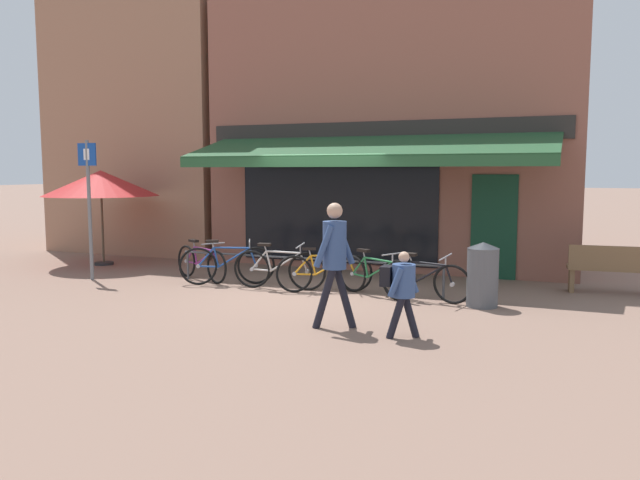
{
  "coord_description": "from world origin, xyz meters",
  "views": [
    {
      "loc": [
        4.47,
        -9.87,
        2.16
      ],
      "look_at": [
        0.69,
        -0.55,
        1.05
      ],
      "focal_mm": 35.0,
      "sensor_mm": 36.0,
      "label": 1
    }
  ],
  "objects": [
    {
      "name": "pedestrian_adult",
      "position": [
        1.47,
        -1.95,
        1.07
      ],
      "size": [
        0.58,
        0.56,
        1.75
      ],
      "rotation": [
        0.0,
        0.0,
        0.07
      ],
      "color": "black",
      "rests_on": "ground_plane"
    },
    {
      "name": "park_bench",
      "position": [
        5.23,
        2.12,
        0.46
      ],
      "size": [
        1.63,
        0.56,
        0.87
      ],
      "rotation": [
        0.0,
        0.0,
        0.08
      ],
      "color": "brown",
      "rests_on": "ground_plane"
    },
    {
      "name": "bicycle_orange",
      "position": [
        0.38,
        0.42,
        0.36
      ],
      "size": [
        1.62,
        0.91,
        0.82
      ],
      "rotation": [
        -0.11,
        0.0,
        0.46
      ],
      "color": "black",
      "rests_on": "ground_plane"
    },
    {
      "name": "shop_front",
      "position": [
        0.56,
        4.46,
        3.17
      ],
      "size": [
        8.23,
        4.83,
        6.35
      ],
      "color": "#8E5647",
      "rests_on": "ground_plane"
    },
    {
      "name": "bicycle_silver",
      "position": [
        -0.47,
        0.32,
        0.38
      ],
      "size": [
        1.77,
        0.52,
        0.86
      ],
      "rotation": [
        0.07,
        0.0,
        0.13
      ],
      "color": "black",
      "rests_on": "ground_plane"
    },
    {
      "name": "litter_bin",
      "position": [
        3.19,
        0.21,
        0.52
      ],
      "size": [
        0.51,
        0.51,
        1.04
      ],
      "color": "#515459",
      "rests_on": "ground_plane"
    },
    {
      "name": "bike_rack_rail",
      "position": [
        -0.09,
        0.65,
        0.49
      ],
      "size": [
        5.26,
        0.04,
        0.57
      ],
      "color": "#47494F",
      "rests_on": "ground_plane"
    },
    {
      "name": "parking_sign",
      "position": [
        -4.4,
        -0.16,
        1.68
      ],
      "size": [
        0.44,
        0.07,
        2.77
      ],
      "color": "slate",
      "rests_on": "ground_plane"
    },
    {
      "name": "bicycle_purple",
      "position": [
        -2.33,
        0.61,
        0.36
      ],
      "size": [
        1.62,
        0.81,
        0.79
      ],
      "rotation": [
        -0.02,
        0.0,
        -0.44
      ],
      "color": "black",
      "rests_on": "ground_plane"
    },
    {
      "name": "bicycle_blue",
      "position": [
        -1.61,
        0.39,
        0.39
      ],
      "size": [
        1.63,
        0.89,
        0.86
      ],
      "rotation": [
        0.0,
        0.0,
        0.48
      ],
      "color": "black",
      "rests_on": "ground_plane"
    },
    {
      "name": "neighbour_building",
      "position": [
        -6.29,
        4.98,
        3.85
      ],
      "size": [
        5.07,
        4.0,
        7.69
      ],
      "color": "#9E7056",
      "rests_on": "ground_plane"
    },
    {
      "name": "ground_plane",
      "position": [
        0.0,
        0.0,
        0.0
      ],
      "size": [
        160.0,
        160.0,
        0.0
      ],
      "primitive_type": "plane",
      "color": "#846656"
    },
    {
      "name": "cafe_parasol",
      "position": [
        -5.59,
        1.54,
        1.89
      ],
      "size": [
        2.61,
        2.61,
        2.18
      ],
      "color": "#4C3D2D",
      "rests_on": "ground_plane"
    },
    {
      "name": "pedestrian_child",
      "position": [
        2.46,
        -2.11,
        0.7
      ],
      "size": [
        0.5,
        0.5,
        1.15
      ],
      "rotation": [
        0.0,
        0.0,
        0.03
      ],
      "color": "black",
      "rests_on": "ground_plane"
    },
    {
      "name": "bicycle_green",
      "position": [
        1.33,
        0.37,
        0.36
      ],
      "size": [
        1.56,
        0.81,
        0.8
      ],
      "rotation": [
        -0.01,
        0.0,
        -0.45
      ],
      "color": "black",
      "rests_on": "ground_plane"
    },
    {
      "name": "bicycle_black",
      "position": [
        2.22,
        0.29,
        0.36
      ],
      "size": [
        1.64,
        0.58,
        0.82
      ],
      "rotation": [
        0.1,
        0.0,
        -0.19
      ],
      "color": "black",
      "rests_on": "ground_plane"
    }
  ]
}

